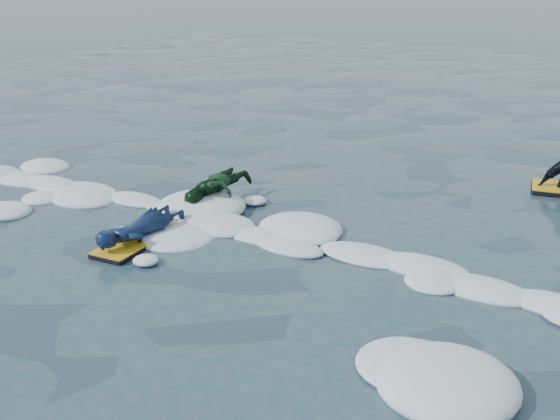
{
  "coord_description": "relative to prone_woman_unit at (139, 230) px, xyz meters",
  "views": [
    {
      "loc": [
        4.7,
        -5.64,
        3.57
      ],
      "look_at": [
        0.35,
        1.6,
        0.4
      ],
      "focal_mm": 45.0,
      "sensor_mm": 36.0,
      "label": 1
    }
  ],
  "objects": [
    {
      "name": "prone_woman_unit",
      "position": [
        0.0,
        0.0,
        0.0
      ],
      "size": [
        0.58,
        1.44,
        0.36
      ],
      "rotation": [
        0.0,
        0.0,
        1.65
      ],
      "color": "black",
      "rests_on": "ground"
    },
    {
      "name": "foam_band",
      "position": [
        1.13,
        0.49,
        -0.18
      ],
      "size": [
        12.0,
        3.1,
        0.3
      ],
      "primitive_type": null,
      "color": "white",
      "rests_on": "ground"
    },
    {
      "name": "prone_child_unit",
      "position": [
        0.07,
        1.62,
        0.06
      ],
      "size": [
        0.68,
        1.27,
        0.48
      ],
      "rotation": [
        0.0,
        0.0,
        1.53
      ],
      "color": "black",
      "rests_on": "ground"
    },
    {
      "name": "ground",
      "position": [
        1.13,
        -0.55,
        -0.18
      ],
      "size": [
        120.0,
        120.0,
        0.0
      ],
      "primitive_type": "plane",
      "color": "#1B3141",
      "rests_on": "ground"
    }
  ]
}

